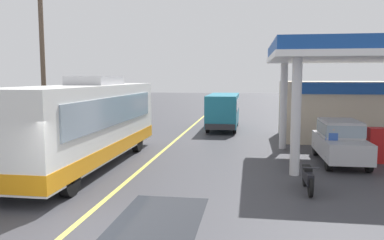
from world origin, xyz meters
The scene contains 11 objects.
ground centered at (0.00, 20.00, 0.00)m, with size 120.00×120.00×0.00m, color #38383D.
lane_divider_stripe centered at (0.00, 15.00, 0.00)m, with size 0.16×50.00×0.01m, color #D8CC4C.
wet_puddle_patch centered at (1.95, 1.08, 0.00)m, with size 2.20×4.01×0.01m, color #26282D.
coach_bus_main centered at (-2.31, 6.59, 1.72)m, with size 2.60×11.04×3.69m.
gas_station_roadside centered at (9.62, 13.28, 2.63)m, with size 9.10×11.95×5.10m.
car_at_pump centered at (8.07, 8.84, 1.01)m, with size 1.70×4.20×1.82m.
minibus_opposing_lane centered at (2.40, 18.77, 1.47)m, with size 2.04×6.13×2.44m.
motorcycle_parked_forecourt centered at (6.11, 4.33, 0.44)m, with size 0.55×1.80×0.92m.
pedestrian_near_pump centered at (7.66, 10.07, 0.93)m, with size 0.55×0.22×1.66m.
pedestrian_by_shop centered at (7.57, 7.89, 0.93)m, with size 0.55×0.22×1.66m.
utility_pole_roadside centered at (-6.33, 10.46, 4.60)m, with size 1.80×0.24×8.83m.
Camera 1 is at (4.23, -8.12, 3.65)m, focal length 35.97 mm.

